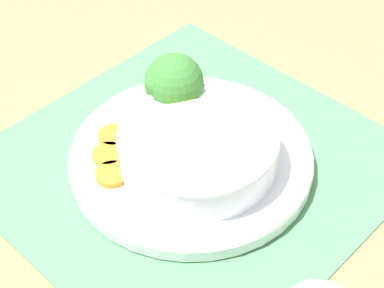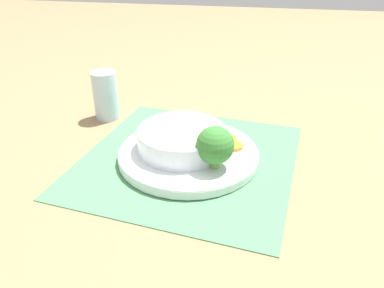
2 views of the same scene
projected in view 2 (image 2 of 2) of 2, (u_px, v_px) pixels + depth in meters
The scene contains 9 objects.
ground_plane at pixel (188, 159), 0.80m from camera, with size 4.00×4.00×0.00m, color #8C704C.
placemat at pixel (188, 158), 0.80m from camera, with size 0.50×0.49×0.00m.
plate at pixel (188, 153), 0.79m from camera, with size 0.30×0.30×0.02m.
bowl at pixel (182, 137), 0.79m from camera, with size 0.19×0.19×0.06m.
broccoli_floret at pixel (215, 145), 0.72m from camera, with size 0.07×0.07×0.09m.
carrot_slice_near at pixel (234, 146), 0.80m from camera, with size 0.04×0.04×0.01m.
carrot_slice_middle at pixel (228, 139), 0.83m from camera, with size 0.04×0.04×0.01m.
carrot_slice_far at pixel (218, 133), 0.85m from camera, with size 0.04×0.04×0.01m.
water_glass at pixel (106, 98), 0.96m from camera, with size 0.06×0.06×0.12m.
Camera 2 is at (0.67, 0.14, 0.42)m, focal length 35.00 mm.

